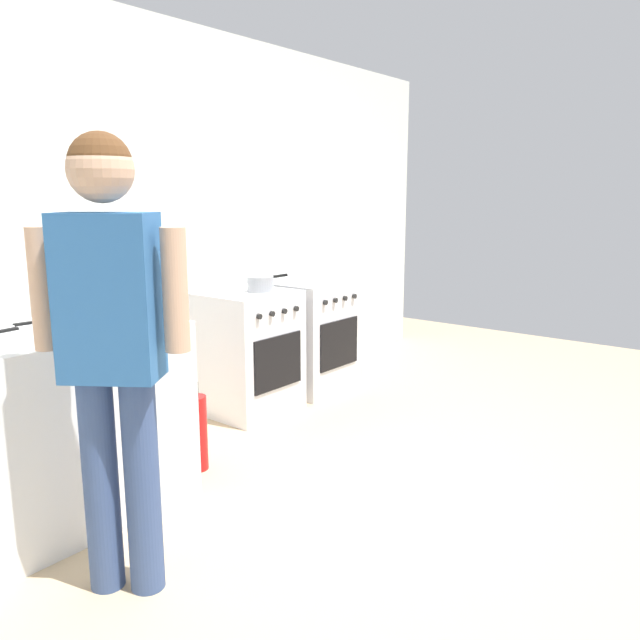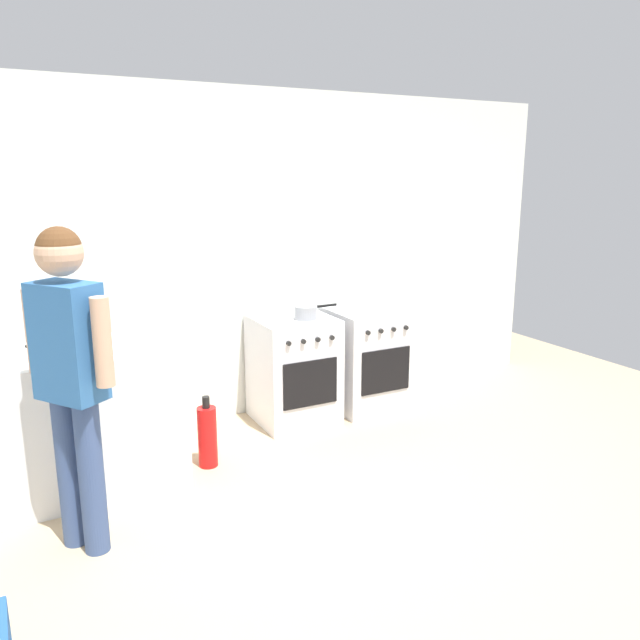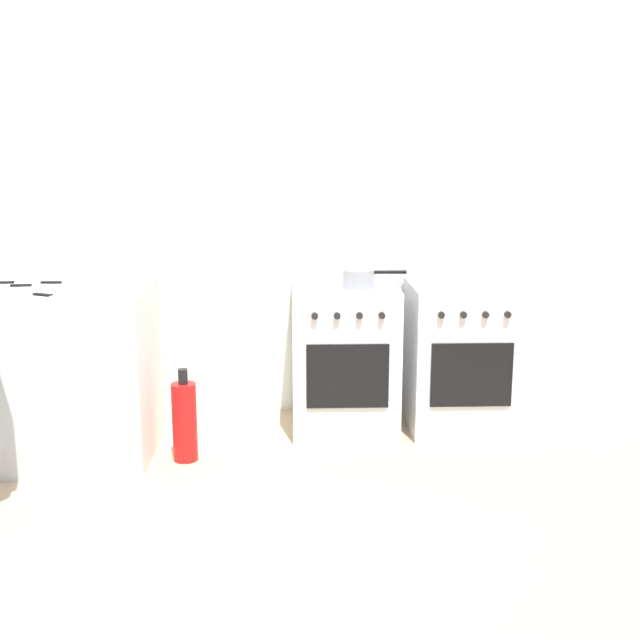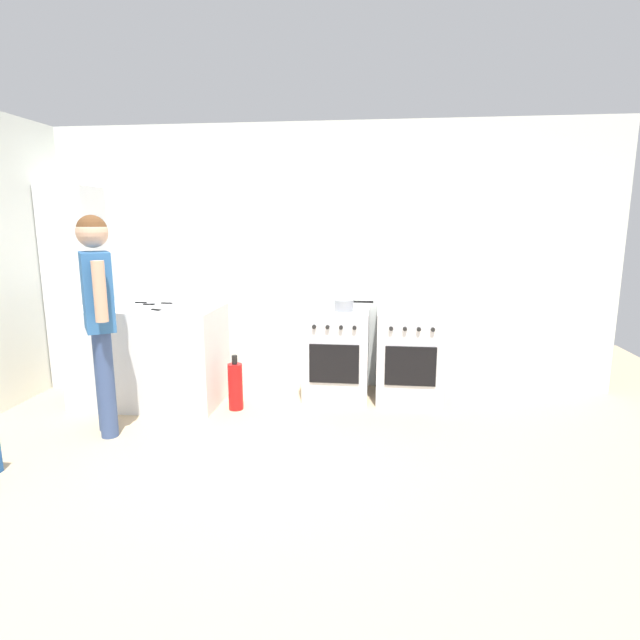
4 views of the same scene
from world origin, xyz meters
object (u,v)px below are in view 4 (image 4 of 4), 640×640
at_px(oven_left, 337,353).
at_px(knife_carving, 164,311).
at_px(oven_right, 408,355).
at_px(pot, 344,305).
at_px(knife_utility, 155,304).
at_px(fire_extinguisher, 235,386).
at_px(person, 98,305).
at_px(knife_paring, 164,303).
at_px(knife_bread, 152,303).
at_px(larder_cabinet, 78,288).

relative_size(oven_left, knife_carving, 2.73).
distance_m(oven_right, pot, 0.78).
relative_size(knife_utility, fire_extinguisher, 0.50).
distance_m(oven_right, person, 2.73).
bearing_deg(oven_right, pot, -172.06).
relative_size(pot, knife_utility, 1.43).
xyz_separation_m(oven_right, person, (-2.42, -1.09, 0.61)).
bearing_deg(knife_carving, knife_paring, 114.12).
bearing_deg(pot, fire_extinguisher, -157.38).
xyz_separation_m(oven_left, knife_bread, (-1.75, -0.15, 0.48)).
relative_size(oven_right, pot, 2.36).
bearing_deg(larder_cabinet, pot, -3.92).
bearing_deg(oven_left, pot, -48.96).
distance_m(knife_carving, fire_extinguisher, 0.91).
bearing_deg(knife_paring, fire_extinguisher, -22.01).
xyz_separation_m(knife_utility, person, (-0.06, -0.84, 0.13)).
height_order(oven_left, larder_cabinet, larder_cabinet).
distance_m(knife_paring, larder_cabinet, 1.06).
bearing_deg(oven_left, person, -147.86).
relative_size(knife_paring, person, 0.12).
height_order(oven_left, pot, pot).
distance_m(knife_bread, knife_carving, 0.52).
relative_size(pot, person, 0.21).
bearing_deg(knife_bread, knife_paring, -9.77).
bearing_deg(oven_left, knife_utility, -171.53).
relative_size(knife_bread, fire_extinguisher, 0.70).
height_order(knife_bread, knife_carving, same).
height_order(knife_paring, larder_cabinet, larder_cabinet).
xyz_separation_m(oven_right, knife_utility, (-2.36, -0.25, 0.48)).
distance_m(knife_paring, knife_carving, 0.44).
relative_size(knife_utility, knife_paring, 1.19).
relative_size(knife_bread, larder_cabinet, 0.18).
distance_m(oven_left, knife_utility, 1.76).
distance_m(person, larder_cabinet, 1.50).
bearing_deg(knife_paring, larder_cabinet, 165.06).
relative_size(oven_right, knife_bread, 2.42).
height_order(oven_right, knife_paring, knife_paring).
bearing_deg(person, larder_cabinet, 127.28).
xyz_separation_m(oven_left, fire_extinguisher, (-0.87, -0.48, -0.21)).
relative_size(pot, knife_paring, 1.70).
distance_m(knife_bread, fire_extinguisher, 1.17).
bearing_deg(larder_cabinet, knife_bread, -15.62).
height_order(pot, knife_utility, pot).
relative_size(pot, knife_bread, 1.03).
distance_m(knife_utility, fire_extinguisher, 1.08).
xyz_separation_m(oven_left, pot, (0.07, -0.08, 0.48)).
xyz_separation_m(knife_paring, knife_bread, (-0.12, 0.02, -0.00)).
bearing_deg(knife_paring, oven_left, 5.91).
distance_m(knife_utility, larder_cabinet, 1.04).
height_order(knife_bread, person, person).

